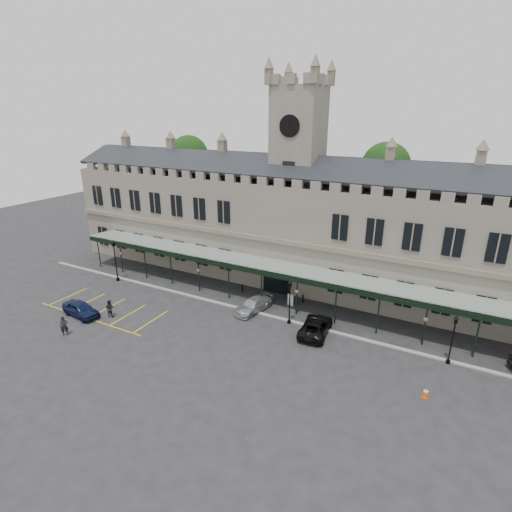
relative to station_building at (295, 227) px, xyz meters
The scene contains 20 objects.
ground 17.17m from the station_building, 90.00° to the right, with size 140.00×140.00×0.00m, color #232325.
station_building is the anchor object (origin of this frame).
clock_tower 6.64m from the station_building, 90.00° to the left, with size 5.60×5.60×24.80m.
canopy 9.37m from the station_building, 90.00° to the right, with size 50.00×4.10×4.30m.
kerb 12.22m from the station_building, 90.00° to the right, with size 60.00×0.40×0.12m, color gray.
parking_markings 23.26m from the station_building, 128.81° to the right, with size 16.00×6.00×0.01m, color gold, non-canonical shape.
tree_behind_left 24.64m from the station_building, 157.55° to the left, with size 6.00×6.00×16.00m.
tree_behind_mid 13.67m from the station_building, 48.65° to the left, with size 6.00×6.00×16.00m.
lamp_post_left 21.79m from the station_building, 149.24° to the right, with size 0.49×0.49×5.21m.
lamp_post_mid 12.09m from the station_building, 69.17° to the right, with size 0.44×0.44×4.61m.
lamp_post_right 21.48m from the station_building, 30.35° to the right, with size 0.42×0.42×4.40m.
traffic_cone 24.15m from the station_building, 43.10° to the right, with size 0.49×0.49×0.78m.
sign_board 9.66m from the station_building, 69.48° to the right, with size 0.72×0.22×1.24m.
bollard_left 9.66m from the station_building, 117.00° to the right, with size 0.17×0.17×0.95m, color black.
bollard_right 9.24m from the station_building, 58.82° to the right, with size 0.17×0.17×0.95m, color black.
car_left_a 25.04m from the station_building, 127.98° to the right, with size 1.79×4.44×1.51m, color #0B1433.
car_taxi 11.73m from the station_building, 91.02° to the right, with size 1.89×4.66×1.35m, color #919398.
car_van 14.48m from the station_building, 58.22° to the right, with size 2.40×5.20×1.44m, color black.
person_a 26.64m from the station_building, 120.42° to the right, with size 0.70×0.46×1.93m, color black.
person_b 22.45m from the station_building, 124.44° to the right, with size 0.89×0.69×1.83m, color black.
Camera 1 is at (17.36, -26.62, 19.45)m, focal length 28.00 mm.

